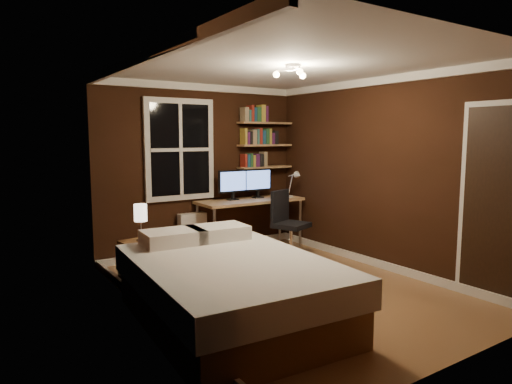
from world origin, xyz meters
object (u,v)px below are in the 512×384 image
desk (250,203)px  monitor_right (258,183)px  office_chair (288,233)px  radiator (192,234)px  desk_lamp (293,183)px  monitor_left (233,185)px  bedside_lamp (141,223)px  bed (229,288)px  nightstand (142,263)px

desk → monitor_right: bearing=23.1°
desk → office_chair: 0.81m
radiator → office_chair: office_chair is taller
monitor_right → desk_lamp: (0.49, -0.27, -0.01)m
monitor_left → monitor_right: same height
bedside_lamp → radiator: size_ratio=0.70×
office_chair → desk_lamp: bearing=25.6°
bedside_lamp → office_chair: office_chair is taller
radiator → monitor_right: size_ratio=1.27×
desk_lamp → radiator: bearing=165.3°
bedside_lamp → monitor_left: (1.72, 0.80, 0.27)m
bed → office_chair: office_chair is taller
radiator → nightstand: bearing=-139.7°
monitor_right → desk: bearing=-156.9°
radiator → office_chair: size_ratio=0.64×
bed → monitor_left: monitor_left is taller
desk → radiator: bearing=166.1°
monitor_left → desk_lamp: 0.98m
radiator → monitor_left: (0.62, -0.13, 0.70)m
monitor_right → office_chair: size_ratio=0.50×
bed → desk_lamp: (2.35, 2.02, 0.68)m
radiator → desk_lamp: bearing=-14.7°
radiator → desk: bearing=-13.9°
radiator → bed: bearing=-107.9°
radiator → monitor_right: (1.07, -0.13, 0.70)m
bedside_lamp → monitor_left: size_ratio=0.89×
bedside_lamp → desk: bedside_lamp is taller
desk_lamp → office_chair: (-0.48, -0.50, -0.64)m
nightstand → desk: size_ratio=0.32×
nightstand → monitor_right: 2.43m
nightstand → office_chair: (2.18, 0.02, 0.10)m
bedside_lamp → monitor_left: bearing=24.9°
nightstand → desk: 2.15m
monitor_right → office_chair: monitor_right is taller
monitor_right → desk_lamp: bearing=-29.2°
nightstand → monitor_right: monitor_right is taller
monitor_right → desk_lamp: monitor_right is taller
radiator → office_chair: bearing=-40.0°
bedside_lamp → monitor_right: 2.33m
nightstand → monitor_left: monitor_left is taller
nightstand → office_chair: size_ratio=0.54×
bed → radiator: bed is taller
monitor_left → desk_lamp: monitor_left is taller
monitor_left → monitor_right: size_ratio=1.00×
desk_lamp → bed: bearing=-139.3°
monitor_left → desk_lamp: bearing=-16.2°
monitor_right → office_chair: 1.01m
nightstand → desk_lamp: size_ratio=1.20×
bed → nightstand: bearing=106.0°
office_chair → radiator: bearing=119.4°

